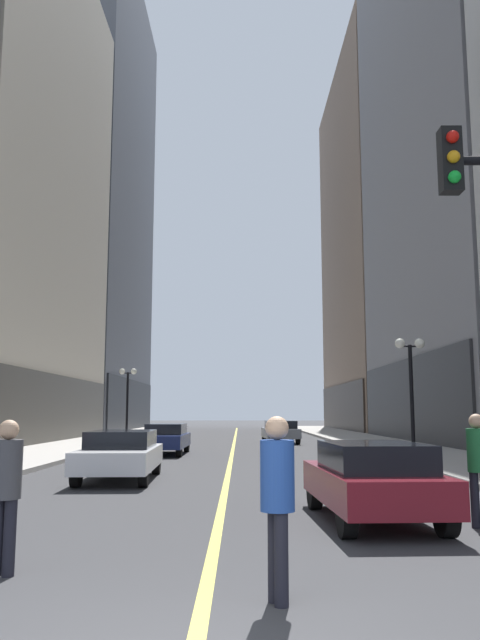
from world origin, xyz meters
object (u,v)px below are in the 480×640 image
object	(u,v)px
car_grey	(279,431)
pedestrian_in_green_parka	(477,460)
car_maroon	(371,479)
street_lamp_left_far	(126,388)
street_lamp_right_mid	(409,371)
car_navy	(165,438)
pedestrian_with_orange_bag	(5,483)
car_white	(120,453)
pedestrian_in_blue_hoodie	(276,492)

from	to	relation	value
car_grey	pedestrian_in_green_parka	distance (m)	27.99
car_maroon	pedestrian_in_green_parka	distance (m)	1.74
car_maroon	pedestrian_in_green_parka	bearing A→B (deg)	-19.42
street_lamp_left_far	street_lamp_right_mid	distance (m)	20.43
car_maroon	car_navy	bearing A→B (deg)	107.56
pedestrian_with_orange_bag	pedestrian_in_green_parka	distance (m)	7.18
car_maroon	car_navy	world-z (taller)	same
car_grey	street_lamp_left_far	size ratio (longest dim) A/B	1.02
car_white	pedestrian_with_orange_bag	size ratio (longest dim) A/B	2.75
pedestrian_with_orange_bag	street_lamp_right_mid	size ratio (longest dim) A/B	0.39
car_navy	pedestrian_in_blue_hoodie	distance (m)	22.23
pedestrian_in_blue_hoodie	pedestrian_in_green_parka	bearing A→B (deg)	49.36
car_white	street_lamp_left_far	size ratio (longest dim) A/B	1.08
car_navy	street_lamp_right_mid	size ratio (longest dim) A/B	1.08
car_white	car_navy	xyz separation A→B (m)	(0.01, 10.62, -0.00)
car_navy	street_lamp_right_mid	world-z (taller)	street_lamp_right_mid
car_maroon	car_grey	bearing A→B (deg)	89.67
car_white	pedestrian_in_green_parka	bearing A→B (deg)	-45.65
pedestrian_in_green_parka	car_maroon	bearing A→B (deg)	160.58
car_maroon	pedestrian_in_blue_hoodie	distance (m)	4.99
pedestrian_with_orange_bag	car_navy	bearing A→B (deg)	91.50
pedestrian_with_orange_bag	street_lamp_right_mid	distance (m)	17.58
street_lamp_left_far	street_lamp_right_mid	world-z (taller)	same
street_lamp_left_far	pedestrian_in_blue_hoodie	bearing A→B (deg)	-77.48
car_grey	street_lamp_left_far	distance (m)	9.50
car_grey	street_lamp_right_mid	world-z (taller)	street_lamp_right_mid
car_grey	pedestrian_with_orange_bag	xyz separation A→B (m)	(-5.09, -30.93, 0.30)
pedestrian_in_green_parka	car_grey	bearing A→B (deg)	92.97
pedestrian_with_orange_bag	pedestrian_in_blue_hoodie	bearing A→B (deg)	-19.33
pedestrian_in_blue_hoodie	street_lamp_left_far	distance (m)	32.94
car_navy	car_maroon	bearing A→B (deg)	-72.44
pedestrian_with_orange_bag	street_lamp_left_far	size ratio (longest dim) A/B	0.39
car_grey	car_maroon	bearing A→B (deg)	-90.33
car_white	pedestrian_in_blue_hoodie	size ratio (longest dim) A/B	2.68
car_maroon	pedestrian_with_orange_bag	bearing A→B (deg)	-144.32
pedestrian_in_blue_hoodie	street_lamp_right_mid	distance (m)	17.27
car_grey	pedestrian_with_orange_bag	size ratio (longest dim) A/B	2.59
pedestrian_in_green_parka	street_lamp_right_mid	distance (m)	12.51
street_lamp_right_mid	pedestrian_in_green_parka	bearing A→B (deg)	-100.30
car_maroon	car_navy	distance (m)	18.16
pedestrian_in_green_parka	street_lamp_left_far	distance (m)	30.05
car_white	street_lamp_left_far	distance (m)	21.22
street_lamp_left_far	car_navy	bearing A→B (deg)	-70.90
pedestrian_in_green_parka	street_lamp_left_far	world-z (taller)	street_lamp_left_far
car_white	street_lamp_left_far	bearing A→B (deg)	99.57
car_maroon	pedestrian_in_green_parka	xyz separation A→B (m)	(1.61, -0.57, 0.34)
car_navy	street_lamp_left_far	world-z (taller)	street_lamp_left_far
car_navy	car_grey	bearing A→B (deg)	60.77
car_white	pedestrian_in_green_parka	size ratio (longest dim) A/B	2.66
car_grey	pedestrian_in_green_parka	bearing A→B (deg)	-87.03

